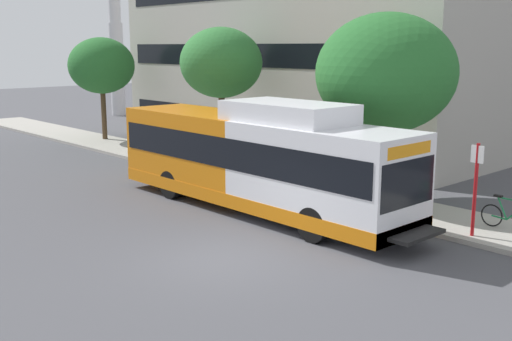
{
  "coord_description": "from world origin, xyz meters",
  "views": [
    {
      "loc": [
        -9.51,
        -11.39,
        5.31
      ],
      "look_at": [
        2.89,
        2.04,
        1.6
      ],
      "focal_mm": 43.05,
      "sensor_mm": 36.0,
      "label": 1
    }
  ],
  "objects_px": {
    "transit_bus": "(257,160)",
    "street_tree_near_stop": "(386,73)",
    "bicycle_parked": "(510,216)",
    "street_tree_far_block": "(102,66)",
    "street_tree_mid_block": "(221,63)",
    "bus_stop_sign_pole": "(476,183)"
  },
  "relations": [
    {
      "from": "street_tree_mid_block",
      "to": "transit_bus",
      "type": "bearing_deg",
      "value": -121.57
    },
    {
      "from": "bicycle_parked",
      "to": "street_tree_near_stop",
      "type": "xyz_separation_m",
      "value": [
        0.69,
        4.97,
        3.85
      ]
    },
    {
      "from": "street_tree_near_stop",
      "to": "street_tree_mid_block",
      "type": "relative_size",
      "value": 1.05
    },
    {
      "from": "transit_bus",
      "to": "street_tree_mid_block",
      "type": "height_order",
      "value": "street_tree_mid_block"
    },
    {
      "from": "bicycle_parked",
      "to": "street_tree_near_stop",
      "type": "relative_size",
      "value": 0.28
    },
    {
      "from": "bus_stop_sign_pole",
      "to": "street_tree_mid_block",
      "type": "xyz_separation_m",
      "value": [
        2.05,
        13.36,
        2.93
      ]
    },
    {
      "from": "transit_bus",
      "to": "street_tree_near_stop",
      "type": "relative_size",
      "value": 1.94
    },
    {
      "from": "transit_bus",
      "to": "street_tree_far_block",
      "type": "xyz_separation_m",
      "value": [
        3.85,
        16.9,
        2.54
      ]
    },
    {
      "from": "street_tree_near_stop",
      "to": "bus_stop_sign_pole",
      "type": "bearing_deg",
      "value": -113.37
    },
    {
      "from": "bus_stop_sign_pole",
      "to": "transit_bus",
      "type": "bearing_deg",
      "value": 109.18
    },
    {
      "from": "transit_bus",
      "to": "bicycle_parked",
      "type": "bearing_deg",
      "value": -63.23
    },
    {
      "from": "bus_stop_sign_pole",
      "to": "street_tree_mid_block",
      "type": "distance_m",
      "value": 13.83
    },
    {
      "from": "transit_bus",
      "to": "bus_stop_sign_pole",
      "type": "distance_m",
      "value": 6.78
    },
    {
      "from": "bicycle_parked",
      "to": "street_tree_mid_block",
      "type": "relative_size",
      "value": 0.29
    },
    {
      "from": "street_tree_mid_block",
      "to": "street_tree_near_stop",
      "type": "bearing_deg",
      "value": -90.7
    },
    {
      "from": "bus_stop_sign_pole",
      "to": "street_tree_far_block",
      "type": "xyz_separation_m",
      "value": [
        1.62,
        23.31,
        2.6
      ]
    },
    {
      "from": "street_tree_near_stop",
      "to": "street_tree_far_block",
      "type": "distance_m",
      "value": 18.82
    },
    {
      "from": "bicycle_parked",
      "to": "street_tree_mid_block",
      "type": "height_order",
      "value": "street_tree_mid_block"
    },
    {
      "from": "street_tree_mid_block",
      "to": "street_tree_far_block",
      "type": "distance_m",
      "value": 9.96
    },
    {
      "from": "bicycle_parked",
      "to": "street_tree_far_block",
      "type": "bearing_deg",
      "value": 89.11
    },
    {
      "from": "street_tree_mid_block",
      "to": "bus_stop_sign_pole",
      "type": "bearing_deg",
      "value": -98.71
    },
    {
      "from": "bus_stop_sign_pole",
      "to": "street_tree_near_stop",
      "type": "relative_size",
      "value": 0.41
    }
  ]
}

